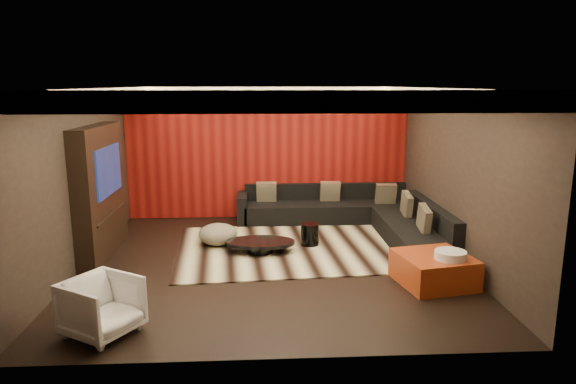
{
  "coord_description": "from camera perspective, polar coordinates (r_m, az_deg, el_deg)",
  "views": [
    {
      "loc": [
        -0.19,
        -7.96,
        2.86
      ],
      "look_at": [
        0.3,
        0.6,
        1.05
      ],
      "focal_mm": 32.0,
      "sensor_mm": 36.0,
      "label": 1
    }
  ],
  "objects": [
    {
      "name": "striped_pouf",
      "position": [
        9.34,
        -7.77,
        -4.67
      ],
      "size": [
        0.76,
        0.76,
        0.38
      ],
      "primitive_type": "ellipsoid",
      "rotation": [
        0.0,
        0.0,
        -0.11
      ],
      "color": "beige",
      "rests_on": "rug"
    },
    {
      "name": "tv_shelf",
      "position": [
        9.18,
        -19.0,
        -2.36
      ],
      "size": [
        0.04,
        1.6,
        0.04
      ],
      "primitive_type": "cube",
      "color": "black",
      "rests_on": "ground"
    },
    {
      "name": "coffee_table",
      "position": [
        8.89,
        -3.12,
        -6.05
      ],
      "size": [
        1.24,
        1.24,
        0.2
      ],
      "primitive_type": "cylinder",
      "rotation": [
        0.0,
        0.0,
        -0.04
      ],
      "color": "black",
      "rests_on": "rug"
    },
    {
      "name": "ceiling",
      "position": [
        7.96,
        -1.95,
        11.55
      ],
      "size": [
        6.0,
        6.0,
        0.02
      ],
      "primitive_type": "cube",
      "color": "silver",
      "rests_on": "ground"
    },
    {
      "name": "wall_left",
      "position": [
        8.57,
        -22.44,
        1.2
      ],
      "size": [
        0.02,
        6.0,
        2.8
      ],
      "primitive_type": "cube",
      "color": "black",
      "rests_on": "ground"
    },
    {
      "name": "soffit_front",
      "position": [
        5.26,
        -1.24,
        10.05
      ],
      "size": [
        6.0,
        0.6,
        0.22
      ],
      "primitive_type": "cube",
      "color": "silver",
      "rests_on": "ground"
    },
    {
      "name": "cove_back",
      "position": [
        10.32,
        -2.25,
        10.47
      ],
      "size": [
        4.8,
        0.08,
        0.04
      ],
      "primitive_type": "cube",
      "color": "#FFD899",
      "rests_on": "ground"
    },
    {
      "name": "wall_right",
      "position": [
        8.7,
        18.36,
        1.65
      ],
      "size": [
        0.02,
        6.0,
        2.8
      ],
      "primitive_type": "cube",
      "color": "black",
      "rests_on": "ground"
    },
    {
      "name": "cove_front",
      "position": [
        5.61,
        -1.36,
        9.25
      ],
      "size": [
        4.8,
        0.08,
        0.04
      ],
      "primitive_type": "cube",
      "color": "#FFD899",
      "rests_on": "ground"
    },
    {
      "name": "rug",
      "position": [
        9.17,
        0.37,
        -6.19
      ],
      "size": [
        4.21,
        3.29,
        0.02
      ],
      "primitive_type": "cube",
      "rotation": [
        0.0,
        0.0,
        0.07
      ],
      "color": "beige",
      "rests_on": "floor"
    },
    {
      "name": "drum_stool",
      "position": [
        9.25,
        2.43,
        -4.71
      ],
      "size": [
        0.4,
        0.4,
        0.39
      ],
      "primitive_type": "cylinder",
      "rotation": [
        0.0,
        0.0,
        -0.25
      ],
      "color": "black",
      "rests_on": "rug"
    },
    {
      "name": "soffit_left",
      "position": [
        8.35,
        -21.11,
        9.97
      ],
      "size": [
        0.6,
        4.8,
        0.22
      ],
      "primitive_type": "cube",
      "color": "silver",
      "rests_on": "ground"
    },
    {
      "name": "soffit_back",
      "position": [
        10.66,
        -2.29,
        11.0
      ],
      "size": [
        6.0,
        0.6,
        0.22
      ],
      "primitive_type": "cube",
      "color": "silver",
      "rests_on": "ground"
    },
    {
      "name": "tv_screen",
      "position": [
        9.03,
        -19.32,
        2.26
      ],
      "size": [
        0.04,
        1.3,
        0.8
      ],
      "primitive_type": "cube",
      "color": "black",
      "rests_on": "ground"
    },
    {
      "name": "sectional_sofa",
      "position": [
        10.34,
        7.57,
        -2.73
      ],
      "size": [
        3.65,
        3.5,
        0.75
      ],
      "color": "black",
      "rests_on": "floor"
    },
    {
      "name": "white_side_table",
      "position": [
        7.72,
        17.5,
        -8.21
      ],
      "size": [
        0.45,
        0.45,
        0.55
      ],
      "primitive_type": "cylinder",
      "rotation": [
        0.0,
        0.0,
        0.01
      ],
      "color": "silver",
      "rests_on": "floor"
    },
    {
      "name": "throw_pillows",
      "position": [
        10.27,
        7.88,
        -0.79
      ],
      "size": [
        2.91,
        2.75,
        0.5
      ],
      "color": "tan",
      "rests_on": "sectional_sofa"
    },
    {
      "name": "floor",
      "position": [
        8.46,
        -1.81,
        -7.91
      ],
      "size": [
        6.0,
        6.0,
        0.02
      ],
      "primitive_type": "cube",
      "color": "black",
      "rests_on": "ground"
    },
    {
      "name": "red_feature_wall",
      "position": [
        11.03,
        -2.26,
        4.31
      ],
      "size": [
        5.98,
        0.05,
        2.78
      ],
      "primitive_type": "cube",
      "color": "#6B0C0A",
      "rests_on": "ground"
    },
    {
      "name": "cove_left",
      "position": [
        8.25,
        -18.79,
        9.49
      ],
      "size": [
        0.08,
        4.8,
        0.04
      ],
      "primitive_type": "cube",
      "color": "#FFD899",
      "rests_on": "ground"
    },
    {
      "name": "tv_surround",
      "position": [
        9.14,
        -20.14,
        0.07
      ],
      "size": [
        0.3,
        2.0,
        2.2
      ],
      "primitive_type": "cube",
      "color": "black",
      "rests_on": "ground"
    },
    {
      "name": "soffit_right",
      "position": [
        8.47,
        16.96,
        10.26
      ],
      "size": [
        0.6,
        4.8,
        0.22
      ],
      "primitive_type": "cube",
      "color": "silver",
      "rests_on": "ground"
    },
    {
      "name": "orange_ottoman",
      "position": [
        7.83,
        15.91,
        -8.28
      ],
      "size": [
        1.15,
        1.15,
        0.43
      ],
      "primitive_type": "cube",
      "rotation": [
        0.0,
        0.0,
        0.2
      ],
      "color": "#933612",
      "rests_on": "floor"
    },
    {
      "name": "wall_back",
      "position": [
        11.07,
        -2.27,
        4.34
      ],
      "size": [
        6.0,
        0.02,
        2.8
      ],
      "primitive_type": "cube",
      "color": "black",
      "rests_on": "ground"
    },
    {
      "name": "cove_right",
      "position": [
        8.36,
        14.7,
        9.76
      ],
      "size": [
        0.08,
        4.8,
        0.04
      ],
      "primitive_type": "cube",
      "color": "#FFD899",
      "rests_on": "ground"
    },
    {
      "name": "armchair",
      "position": [
        6.43,
        -19.97,
        -11.91
      ],
      "size": [
        1.02,
        1.02,
        0.68
      ],
      "primitive_type": "imported",
      "rotation": [
        0.0,
        0.0,
        1.0
      ],
      "color": "white",
      "rests_on": "floor"
    }
  ]
}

